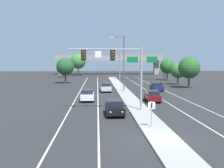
% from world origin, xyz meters
% --- Properties ---
extents(ground_plane, '(260.00, 260.00, 0.00)m').
position_xyz_m(ground_plane, '(0.00, 0.00, 0.00)').
color(ground_plane, '#28282B').
extents(median_island, '(2.40, 110.00, 0.15)m').
position_xyz_m(median_island, '(0.00, 18.00, 0.07)').
color(median_island, '#9E9B93').
rests_on(median_island, ground).
extents(lane_stripe_oncoming_center, '(0.14, 100.00, 0.01)m').
position_xyz_m(lane_stripe_oncoming_center, '(-4.70, 25.00, 0.00)').
color(lane_stripe_oncoming_center, silver).
rests_on(lane_stripe_oncoming_center, ground).
extents(lane_stripe_receding_center, '(0.14, 100.00, 0.01)m').
position_xyz_m(lane_stripe_receding_center, '(4.70, 25.00, 0.00)').
color(lane_stripe_receding_center, silver).
rests_on(lane_stripe_receding_center, ground).
extents(edge_stripe_left, '(0.14, 100.00, 0.01)m').
position_xyz_m(edge_stripe_left, '(-8.00, 25.00, 0.00)').
color(edge_stripe_left, silver).
rests_on(edge_stripe_left, ground).
extents(edge_stripe_right, '(0.14, 100.00, 0.01)m').
position_xyz_m(edge_stripe_right, '(8.00, 25.00, 0.00)').
color(edge_stripe_right, silver).
rests_on(edge_stripe_right, ground).
extents(overhead_signal_mast, '(8.15, 0.44, 7.20)m').
position_xyz_m(overhead_signal_mast, '(-2.48, 11.70, 5.37)').
color(overhead_signal_mast, gray).
rests_on(overhead_signal_mast, median_island).
extents(median_sign_post, '(0.60, 0.10, 2.20)m').
position_xyz_m(median_sign_post, '(-0.26, 3.43, 1.59)').
color(median_sign_post, gray).
rests_on(median_sign_post, median_island).
extents(street_lamp_median, '(2.58, 0.28, 10.00)m').
position_xyz_m(street_lamp_median, '(-0.18, 31.52, 5.79)').
color(street_lamp_median, '#4C4C51').
rests_on(street_lamp_median, median_island).
extents(car_oncoming_black, '(1.90, 4.50, 1.58)m').
position_xyz_m(car_oncoming_black, '(-2.98, 9.63, 0.82)').
color(car_oncoming_black, black).
rests_on(car_oncoming_black, ground).
extents(car_oncoming_white, '(1.87, 4.49, 1.58)m').
position_xyz_m(car_oncoming_white, '(-6.18, 20.17, 0.82)').
color(car_oncoming_white, silver).
rests_on(car_oncoming_white, ground).
extents(car_oncoming_silver, '(1.88, 4.50, 1.58)m').
position_xyz_m(car_oncoming_silver, '(-3.25, 31.63, 0.82)').
color(car_oncoming_silver, '#B7B7BC').
rests_on(car_oncoming_silver, ground).
extents(car_receding_darkred, '(1.93, 4.51, 1.58)m').
position_xyz_m(car_receding_darkred, '(2.86, 18.96, 0.82)').
color(car_receding_darkred, '#5B0F14').
rests_on(car_receding_darkred, ground).
extents(car_receding_navy, '(1.87, 4.49, 1.58)m').
position_xyz_m(car_receding_navy, '(6.37, 32.56, 0.82)').
color(car_receding_navy, '#141E4C').
rests_on(car_receding_navy, ground).
extents(highway_sign_gantry, '(13.28, 0.42, 7.50)m').
position_xyz_m(highway_sign_gantry, '(8.20, 61.60, 6.16)').
color(highway_sign_gantry, gray).
rests_on(highway_sign_gantry, ground).
extents(overpass_bridge, '(42.40, 6.40, 7.65)m').
position_xyz_m(overpass_bridge, '(0.00, 94.47, 5.78)').
color(overpass_bridge, gray).
rests_on(overpass_bridge, ground).
extents(tree_far_left_b, '(5.61, 5.61, 8.12)m').
position_xyz_m(tree_far_left_b, '(-11.86, 85.63, 5.30)').
color(tree_far_left_b, '#4C3823').
rests_on(tree_far_left_b, ground).
extents(tree_far_right_c, '(4.43, 4.43, 6.40)m').
position_xyz_m(tree_far_right_c, '(14.04, 37.37, 4.18)').
color(tree_far_right_c, '#4C3823').
rests_on(tree_far_right_c, ground).
extents(tree_far_left_a, '(4.39, 4.39, 6.35)m').
position_xyz_m(tree_far_left_a, '(-12.67, 50.53, 4.15)').
color(tree_far_left_a, '#4C3823').
rests_on(tree_far_left_a, ground).
extents(tree_far_left_c, '(4.13, 4.13, 5.98)m').
position_xyz_m(tree_far_left_c, '(-15.80, 74.26, 3.90)').
color(tree_far_left_c, '#4C3823').
rests_on(tree_far_left_c, ground).
extents(tree_far_right_b, '(4.21, 4.21, 6.09)m').
position_xyz_m(tree_far_right_b, '(15.08, 59.60, 3.97)').
color(tree_far_right_b, '#4C3823').
rests_on(tree_far_right_b, ground).
extents(tree_far_right_a, '(3.49, 3.49, 5.05)m').
position_xyz_m(tree_far_right_a, '(14.09, 45.51, 3.29)').
color(tree_far_right_a, '#4C3823').
rests_on(tree_far_right_a, ground).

